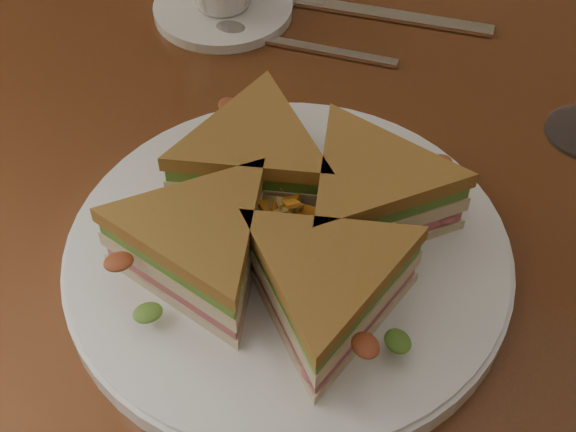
{
  "coord_description": "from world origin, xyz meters",
  "views": [
    {
      "loc": [
        0.11,
        -0.44,
        1.2
      ],
      "look_at": [
        -0.01,
        -0.11,
        0.8
      ],
      "focal_mm": 50.0,
      "sensor_mm": 36.0,
      "label": 1
    }
  ],
  "objects": [
    {
      "name": "crisps_mound",
      "position": [
        -0.01,
        -0.11,
        0.79
      ],
      "size": [
        0.09,
        0.09,
        0.05
      ],
      "primitive_type": null,
      "color": "orange",
      "rests_on": "plate"
    },
    {
      "name": "saucer",
      "position": [
        -0.18,
        0.17,
        0.76
      ],
      "size": [
        0.14,
        0.14,
        0.01
      ],
      "primitive_type": "cylinder",
      "color": "silver",
      "rests_on": "table"
    },
    {
      "name": "sandwich_wedges",
      "position": [
        -0.01,
        -0.11,
        0.8
      ],
      "size": [
        0.28,
        0.28,
        0.06
      ],
      "color": "beige",
      "rests_on": "plate"
    },
    {
      "name": "knife",
      "position": [
        -0.04,
        0.21,
        0.75
      ],
      "size": [
        0.22,
        0.03,
        0.0
      ],
      "rotation": [
        0.0,
        0.0,
        0.06
      ],
      "color": "silver",
      "rests_on": "table"
    },
    {
      "name": "spoon",
      "position": [
        -0.13,
        0.14,
        0.75
      ],
      "size": [
        0.18,
        0.03,
        0.01
      ],
      "rotation": [
        0.0,
        0.0,
        0.04
      ],
      "color": "silver",
      "rests_on": "table"
    },
    {
      "name": "table",
      "position": [
        0.0,
        0.0,
        0.65
      ],
      "size": [
        1.2,
        0.8,
        0.75
      ],
      "color": "#3C1D0D",
      "rests_on": "ground"
    },
    {
      "name": "plate",
      "position": [
        -0.01,
        -0.11,
        0.76
      ],
      "size": [
        0.31,
        0.31,
        0.02
      ],
      "primitive_type": "cylinder",
      "color": "silver",
      "rests_on": "table"
    }
  ]
}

